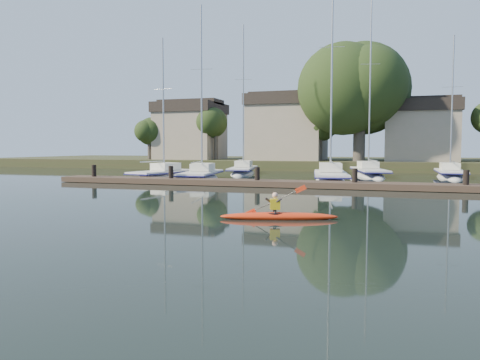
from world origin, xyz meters
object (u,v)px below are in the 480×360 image
(dock, at_px, (304,184))
(sailboat_2, at_px, (330,185))
(sailboat_6, at_px, (369,178))
(sailboat_7, at_px, (450,180))
(sailboat_5, at_px, (243,176))
(kayak, at_px, (278,215))
(sailboat_0, at_px, (163,181))
(sailboat_1, at_px, (201,182))

(dock, height_order, sailboat_2, sailboat_2)
(sailboat_6, xyz_separation_m, sailboat_7, (6.35, -0.13, -0.00))
(sailboat_5, bearing_deg, sailboat_6, -8.11)
(kayak, bearing_deg, sailboat_0, 111.54)
(sailboat_0, bearing_deg, sailboat_6, 39.73)
(sailboat_5, bearing_deg, sailboat_7, -9.16)
(kayak, bearing_deg, dock, 79.98)
(dock, xyz_separation_m, sailboat_7, (9.68, 12.74, -0.39))
(kayak, bearing_deg, sailboat_1, 104.22)
(sailboat_1, xyz_separation_m, sailboat_6, (11.79, 8.86, 0.00))
(sailboat_0, height_order, sailboat_5, sailboat_5)
(kayak, bearing_deg, sailboat_7, 56.07)
(kayak, distance_m, sailboat_0, 21.68)
(sailboat_6, distance_m, sailboat_7, 6.35)
(sailboat_6, bearing_deg, kayak, -106.42)
(kayak, distance_m, sailboat_7, 26.95)
(kayak, relative_size, sailboat_7, 0.32)
(sailboat_5, height_order, sailboat_7, sailboat_5)
(dock, distance_m, sailboat_2, 5.22)
(sailboat_6, bearing_deg, dock, -116.43)
(sailboat_7, bearing_deg, sailboat_0, -158.23)
(dock, relative_size, sailboat_7, 2.68)
(dock, xyz_separation_m, sailboat_1, (-8.46, 4.02, -0.40))
(sailboat_7, bearing_deg, sailboat_6, 179.31)
(dock, height_order, sailboat_7, sailboat_7)
(sailboat_5, bearing_deg, kayak, -80.03)
(dock, xyz_separation_m, sailboat_6, (3.33, 12.87, -0.39))
(sailboat_0, bearing_deg, sailboat_2, 13.81)
(sailboat_0, height_order, sailboat_1, sailboat_1)
(sailboat_0, relative_size, sailboat_5, 0.82)
(sailboat_2, bearing_deg, dock, -109.69)
(dock, xyz_separation_m, sailboat_5, (-7.83, 12.54, -0.39))
(dock, distance_m, sailboat_6, 13.30)
(dock, bearing_deg, sailboat_2, 79.11)
(sailboat_5, bearing_deg, sailboat_0, -125.97)
(sailboat_7, bearing_deg, sailboat_5, -178.84)
(sailboat_2, height_order, sailboat_7, sailboat_2)
(sailboat_7, bearing_deg, kayak, -107.60)
(sailboat_5, bearing_deg, sailboat_2, -49.93)
(sailboat_2, bearing_deg, sailboat_7, 32.45)
(kayak, relative_size, sailboat_1, 0.28)
(sailboat_0, xyz_separation_m, sailboat_5, (4.02, 8.18, 0.01))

